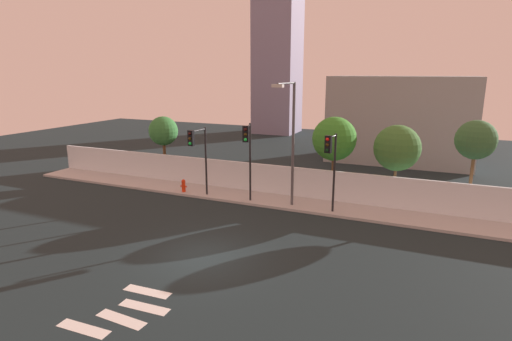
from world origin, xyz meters
TOP-DOWN VIEW (x-y plane):
  - ground_plane at (0.00, 0.00)m, footprint 80.00×80.00m
  - sidewalk at (0.00, 8.20)m, footprint 36.00×2.40m
  - perimeter_wall at (0.00, 9.49)m, footprint 36.00×0.18m
  - crosswalk_marking at (-0.20, -4.53)m, footprint 2.76×3.06m
  - traffic_light_left at (-1.08, 6.92)m, footprint 0.51×1.41m
  - traffic_light_center at (-4.25, 6.70)m, footprint 0.35×1.77m
  - traffic_light_right at (3.65, 7.07)m, footprint 0.43×1.10m
  - street_lamp_curbside at (1.29, 7.47)m, footprint 0.62×2.13m
  - fire_hydrant at (-5.85, 7.43)m, footprint 0.44×0.26m
  - roadside_tree_leftmost at (-9.90, 11.08)m, footprint 2.15×2.15m
  - roadside_tree_midleft at (2.87, 11.08)m, footprint 2.71×2.71m
  - roadside_tree_midright at (6.57, 11.08)m, footprint 2.69×2.69m
  - roadside_tree_rightmost at (10.57, 11.08)m, footprint 2.14×2.14m
  - low_building_distant at (5.67, 23.49)m, footprint 11.75×6.00m
  - tower_on_skyline at (-10.27, 35.49)m, footprint 5.10×5.00m

SIDE VIEW (x-z plane):
  - ground_plane at x=0.00m, z-range 0.00..0.00m
  - crosswalk_marking at x=-0.20m, z-range 0.00..0.01m
  - sidewalk at x=0.00m, z-range 0.00..0.15m
  - fire_hydrant at x=-5.85m, z-range 0.18..0.99m
  - perimeter_wall at x=0.00m, z-range 0.15..1.95m
  - traffic_light_center at x=-4.25m, z-range 1.15..5.37m
  - traffic_light_right at x=3.65m, z-range 1.14..5.44m
  - roadside_tree_midright at x=6.57m, z-range 0.97..5.62m
  - roadside_tree_leftmost at x=-9.90m, z-range 1.12..5.55m
  - traffic_light_left at x=-1.08m, z-range 1.21..5.82m
  - roadside_tree_midleft at x=2.87m, z-range 1.11..6.07m
  - low_building_distant at x=5.67m, z-range 0.00..7.26m
  - roadside_tree_rightmost at x=10.57m, z-range 1.46..6.58m
  - street_lamp_curbside at x=1.29m, z-range 0.80..7.73m
  - tower_on_skyline at x=-10.27m, z-range 0.00..23.99m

